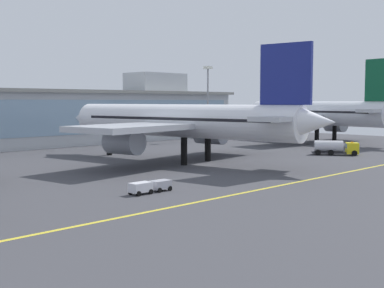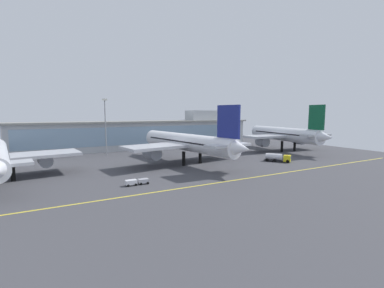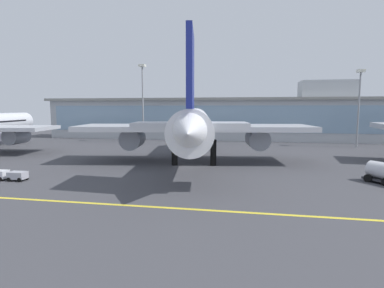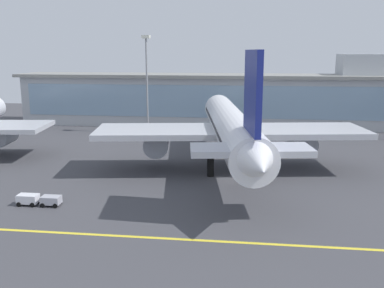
% 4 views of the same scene
% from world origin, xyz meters
% --- Properties ---
extents(ground_plane, '(180.00, 180.00, 0.00)m').
position_xyz_m(ground_plane, '(0.00, 0.00, 0.00)').
color(ground_plane, '#424247').
extents(taxiway_centreline_stripe, '(144.00, 0.50, 0.01)m').
position_xyz_m(taxiway_centreline_stripe, '(0.00, -22.00, 0.01)').
color(taxiway_centreline_stripe, yellow).
rests_on(taxiway_centreline_stripe, ground).
extents(terminal_building, '(116.93, 14.00, 18.77)m').
position_xyz_m(terminal_building, '(1.65, 50.07, 7.29)').
color(terminal_building, '#ADB2B7').
rests_on(terminal_building, ground).
extents(airliner_near_right, '(45.21, 56.76, 19.60)m').
position_xyz_m(airliner_near_right, '(0.28, 5.55, 7.16)').
color(airliner_near_right, black).
rests_on(airliner_near_right, ground).
extents(baggage_tug_near, '(5.62, 1.75, 1.40)m').
position_xyz_m(baggage_tug_near, '(-23.52, -14.21, 0.79)').
color(baggage_tug_near, black).
rests_on(baggage_tug_near, ground).
extents(apron_light_mast_west, '(1.80, 1.80, 20.20)m').
position_xyz_m(apron_light_mast_west, '(38.50, 35.29, 13.54)').
color(apron_light_mast_west, gray).
rests_on(apron_light_mast_west, ground).
extents(apron_light_mast_centre, '(1.80, 1.80, 23.10)m').
position_xyz_m(apron_light_mast_centre, '(-20.83, 36.48, 15.17)').
color(apron_light_mast_centre, gray).
rests_on(apron_light_mast_centre, ground).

